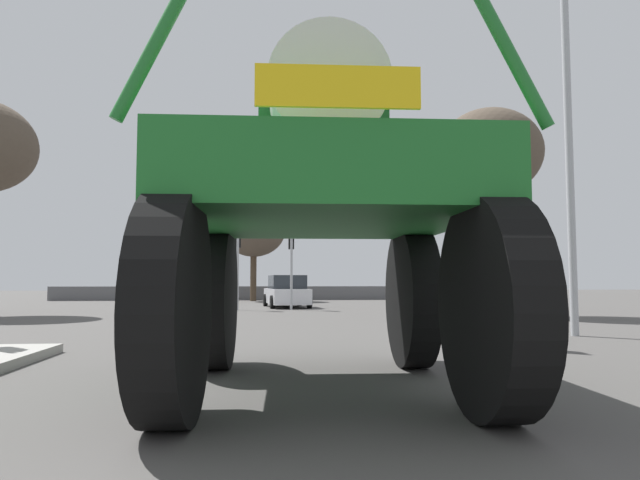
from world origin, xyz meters
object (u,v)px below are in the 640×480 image
(bare_tree_right, at_px, (489,154))
(bare_tree_far_center, at_px, (254,230))
(streetlight_near_right, at_px, (573,131))
(traffic_signal_far_right, at_px, (291,250))
(sedan_ahead, at_px, (287,292))
(oversize_sprayer, at_px, (323,214))
(traffic_signal_near_right, at_px, (447,216))
(traffic_signal_far_left, at_px, (238,249))

(bare_tree_right, distance_m, bare_tree_far_center, 18.24)
(streetlight_near_right, bearing_deg, traffic_signal_far_right, 114.94)
(streetlight_near_right, relative_size, bare_tree_right, 1.13)
(sedan_ahead, height_order, streetlight_near_right, streetlight_near_right)
(sedan_ahead, distance_m, bare_tree_right, 11.41)
(sedan_ahead, bearing_deg, bare_tree_right, -141.08)
(oversize_sprayer, height_order, streetlight_near_right, streetlight_near_right)
(sedan_ahead, relative_size, traffic_signal_near_right, 1.22)
(bare_tree_right, bearing_deg, streetlight_near_right, -99.12)
(traffic_signal_near_right, xyz_separation_m, traffic_signal_far_right, (-2.35, 13.83, 0.07))
(oversize_sprayer, relative_size, streetlight_near_right, 0.62)
(traffic_signal_near_right, bearing_deg, sedan_ahead, 98.58)
(traffic_signal_near_right, bearing_deg, traffic_signal_far_left, 108.66)
(oversize_sprayer, xyz_separation_m, traffic_signal_near_right, (3.02, 4.44, 0.52))
(traffic_signal_far_left, bearing_deg, sedan_ahead, 45.52)
(traffic_signal_far_right, distance_m, bare_tree_far_center, 11.28)
(bare_tree_right, bearing_deg, sedan_ahead, 134.87)
(traffic_signal_near_right, relative_size, bare_tree_far_center, 0.57)
(oversize_sprayer, relative_size, sedan_ahead, 1.26)
(oversize_sprayer, distance_m, bare_tree_right, 15.94)
(traffic_signal_far_right, xyz_separation_m, bare_tree_far_center, (-1.75, 11.00, 1.83))
(sedan_ahead, xyz_separation_m, traffic_signal_far_left, (-2.24, -2.28, 1.94))
(oversize_sprayer, relative_size, traffic_signal_near_right, 1.53)
(oversize_sprayer, height_order, sedan_ahead, oversize_sprayer)
(traffic_signal_far_right, bearing_deg, streetlight_near_right, -65.06)
(traffic_signal_far_left, relative_size, bare_tree_far_center, 0.59)
(sedan_ahead, xyz_separation_m, traffic_signal_far_right, (0.08, -2.28, 1.90))
(oversize_sprayer, distance_m, bare_tree_far_center, 29.39)
(traffic_signal_near_right, distance_m, streetlight_near_right, 4.32)
(sedan_ahead, distance_m, traffic_signal_far_left, 3.74)
(streetlight_near_right, height_order, bare_tree_far_center, streetlight_near_right)
(oversize_sprayer, xyz_separation_m, bare_tree_far_center, (-1.08, 29.27, 2.42))
(traffic_signal_far_left, xyz_separation_m, bare_tree_right, (9.39, -4.90, 3.31))
(sedan_ahead, bearing_deg, traffic_signal_far_left, 129.57)
(streetlight_near_right, xyz_separation_m, bare_tree_far_center, (-7.59, 23.55, -0.29))
(bare_tree_right, bearing_deg, traffic_signal_far_left, 152.43)
(traffic_signal_far_left, height_order, streetlight_near_right, streetlight_near_right)
(oversize_sprayer, distance_m, streetlight_near_right, 9.08)
(sedan_ahead, relative_size, traffic_signal_far_left, 1.17)
(traffic_signal_near_right, bearing_deg, streetlight_near_right, 20.12)
(sedan_ahead, relative_size, bare_tree_far_center, 0.69)
(traffic_signal_far_right, bearing_deg, bare_tree_far_center, 99.04)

